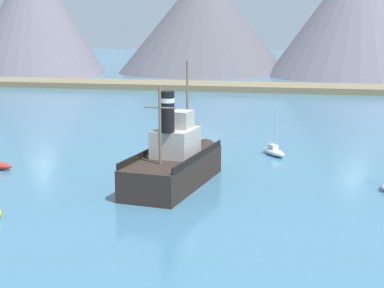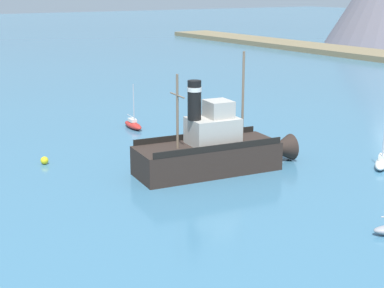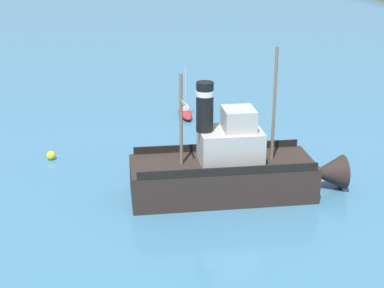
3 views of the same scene
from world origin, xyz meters
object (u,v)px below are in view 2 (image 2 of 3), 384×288
(sailboat_white, at_px, (382,162))
(sailboat_red, at_px, (133,125))
(mooring_buoy, at_px, (44,160))
(old_tugboat, at_px, (214,150))

(sailboat_white, height_order, sailboat_red, same)
(sailboat_red, bearing_deg, mooring_buoy, -58.53)
(mooring_buoy, bearing_deg, old_tugboat, 49.52)
(old_tugboat, height_order, sailboat_white, old_tugboat)
(sailboat_white, xyz_separation_m, mooring_buoy, (-16.58, -24.08, -0.08))
(old_tugboat, xyz_separation_m, sailboat_white, (6.94, 12.79, -1.40))
(sailboat_red, bearing_deg, sailboat_white, 25.08)
(old_tugboat, relative_size, sailboat_red, 3.00)
(sailboat_white, bearing_deg, mooring_buoy, -124.55)
(old_tugboat, height_order, mooring_buoy, old_tugboat)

